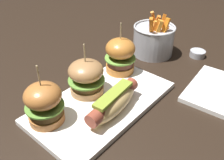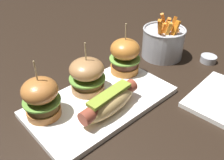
{
  "view_description": "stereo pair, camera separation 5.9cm",
  "coord_description": "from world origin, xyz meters",
  "views": [
    {
      "loc": [
        -0.33,
        -0.32,
        0.39
      ],
      "look_at": [
        0.04,
        0.0,
        0.05
      ],
      "focal_mm": 38.99,
      "sensor_mm": 36.0,
      "label": 1
    },
    {
      "loc": [
        -0.29,
        -0.36,
        0.39
      ],
      "look_at": [
        0.04,
        0.0,
        0.05
      ],
      "focal_mm": 38.99,
      "sensor_mm": 36.0,
      "label": 2
    }
  ],
  "objects": [
    {
      "name": "platter_main",
      "position": [
        0.0,
        0.0,
        0.01
      ],
      "size": [
        0.35,
        0.2,
        0.01
      ],
      "primitive_type": "cube",
      "color": "white",
      "rests_on": "ground"
    },
    {
      "name": "slider_left",
      "position": [
        -0.13,
        0.04,
        0.06
      ],
      "size": [
        0.08,
        0.08,
        0.14
      ],
      "color": "#AC6831",
      "rests_on": "platter_main"
    },
    {
      "name": "sauce_ramekin",
      "position": [
        0.38,
        -0.07,
        0.01
      ],
      "size": [
        0.05,
        0.05,
        0.02
      ],
      "color": "#A8AAB2",
      "rests_on": "ground"
    },
    {
      "name": "fries_bucket",
      "position": [
        0.3,
        0.05,
        0.05
      ],
      "size": [
        0.13,
        0.13,
        0.15
      ],
      "color": "#A8AAB2",
      "rests_on": "ground"
    },
    {
      "name": "slider_right",
      "position": [
        0.13,
        0.05,
        0.06
      ],
      "size": [
        0.09,
        0.09,
        0.14
      ],
      "color": "#B86F2C",
      "rests_on": "platter_main"
    },
    {
      "name": "slider_center",
      "position": [
        0.0,
        0.05,
        0.06
      ],
      "size": [
        0.09,
        0.09,
        0.13
      ],
      "color": "#9F7144",
      "rests_on": "platter_main"
    },
    {
      "name": "ground_plane",
      "position": [
        0.0,
        0.0,
        0.0
      ],
      "size": [
        3.0,
        3.0,
        0.0
      ],
      "primitive_type": "plane",
      "color": "black"
    },
    {
      "name": "hot_dog",
      "position": [
        -0.01,
        -0.05,
        0.04
      ],
      "size": [
        0.17,
        0.07,
        0.05
      ],
      "color": "#D9B26A",
      "rests_on": "platter_main"
    }
  ]
}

